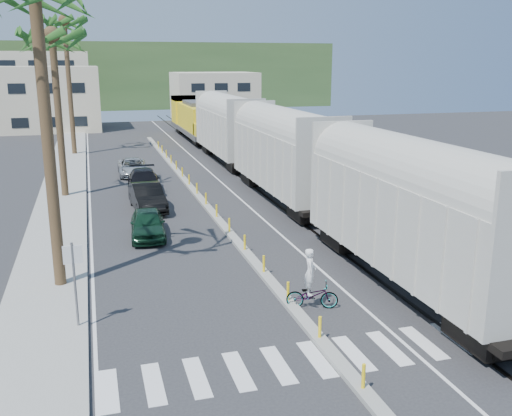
{
  "coord_description": "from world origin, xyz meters",
  "views": [
    {
      "loc": [
        -6.5,
        -16.13,
        8.56
      ],
      "look_at": [
        0.64,
        8.33,
        2.0
      ],
      "focal_mm": 40.0,
      "sensor_mm": 36.0,
      "label": 1
    }
  ],
  "objects_px": {
    "cyclist": "(312,290)",
    "car_second": "(147,197)",
    "street_sign": "(74,273)",
    "car_lead": "(148,224)"
  },
  "relations": [
    {
      "from": "cyclist",
      "to": "car_second",
      "type": "bearing_deg",
      "value": 33.73
    },
    {
      "from": "car_lead",
      "to": "car_second",
      "type": "relative_size",
      "value": 0.88
    },
    {
      "from": "street_sign",
      "to": "cyclist",
      "type": "distance_m",
      "value": 8.11
    },
    {
      "from": "car_second",
      "to": "cyclist",
      "type": "relative_size",
      "value": 2.18
    },
    {
      "from": "cyclist",
      "to": "car_lead",
      "type": "bearing_deg",
      "value": 43.59
    },
    {
      "from": "cyclist",
      "to": "street_sign",
      "type": "bearing_deg",
      "value": 104.74
    },
    {
      "from": "street_sign",
      "to": "cyclist",
      "type": "relative_size",
      "value": 1.34
    },
    {
      "from": "car_second",
      "to": "car_lead",
      "type": "bearing_deg",
      "value": -99.12
    },
    {
      "from": "street_sign",
      "to": "cyclist",
      "type": "height_order",
      "value": "street_sign"
    },
    {
      "from": "car_second",
      "to": "cyclist",
      "type": "height_order",
      "value": "cyclist"
    }
  ]
}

